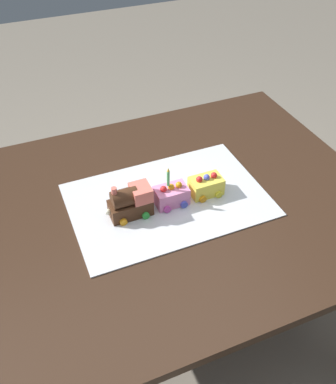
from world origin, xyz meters
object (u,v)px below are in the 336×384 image
Objects in this scene: cake_car_caboose_bubblegum at (171,195)px; birthday_candle at (168,177)px; dining_table at (155,230)px; cake_car_gondola_lemon at (206,185)px; cake_locomotive at (131,202)px.

birthday_candle is (-0.01, 0.00, 0.07)m from cake_car_caboose_bubblegum.
dining_table is 0.22m from cake_car_gondola_lemon.
cake_locomotive reaches higher than cake_car_caboose_bubblegum.
cake_locomotive is 0.13m from cake_car_caboose_bubblegum.
birthday_candle is (-0.13, 0.00, 0.07)m from cake_car_gondola_lemon.
cake_car_caboose_bubblegum is at bearing 180.00° from cake_car_gondola_lemon.
cake_locomotive is 1.40× the size of cake_car_gondola_lemon.
dining_table is 0.22m from birthday_candle.
cake_car_gondola_lemon is at bearing -0.00° from birthday_candle.
dining_table is 14.00× the size of cake_car_caboose_bubblegum.
cake_locomotive is at bearing -173.45° from dining_table.
cake_car_gondola_lemon is at bearing 0.00° from cake_car_caboose_bubblegum.
cake_car_caboose_bubblegum is (0.05, -0.01, 0.14)m from dining_table.
cake_car_gondola_lemon reaches higher than dining_table.
dining_table is at bearing 6.55° from cake_locomotive.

